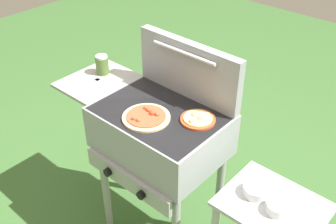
% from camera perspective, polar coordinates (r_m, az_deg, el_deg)
% --- Properties ---
extents(grill, '(0.96, 0.53, 0.90)m').
position_cam_1_polar(grill, '(2.08, -1.41, -3.11)').
color(grill, gray).
rests_on(grill, ground_plane).
extents(grill_lid_open, '(0.63, 0.08, 0.30)m').
position_cam_1_polar(grill_lid_open, '(2.05, 2.94, 6.13)').
color(grill_lid_open, gray).
rests_on(grill_lid_open, grill).
extents(pizza_pepperoni, '(0.24, 0.24, 0.04)m').
position_cam_1_polar(pizza_pepperoni, '(1.93, -3.11, -0.70)').
color(pizza_pepperoni, beige).
rests_on(pizza_pepperoni, grill).
extents(pizza_cheese, '(0.17, 0.17, 0.04)m').
position_cam_1_polar(pizza_cheese, '(1.92, 4.27, -1.04)').
color(pizza_cheese, '#C64723').
rests_on(pizza_cheese, grill).
extents(sauce_jar, '(0.07, 0.07, 0.11)m').
position_cam_1_polar(sauce_jar, '(2.32, -9.39, 6.68)').
color(sauce_jar, '#4C6B2D').
rests_on(sauce_jar, grill).
extents(topping_bowl_near, '(0.12, 0.12, 0.04)m').
position_cam_1_polar(topping_bowl_near, '(1.85, 12.45, -10.86)').
color(topping_bowl_near, silver).
rests_on(topping_bowl_near, prep_table).
extents(topping_bowl_far, '(0.10, 0.10, 0.04)m').
position_cam_1_polar(topping_bowl_far, '(1.80, 15.37, -13.09)').
color(topping_bowl_far, silver).
rests_on(topping_bowl_far, prep_table).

